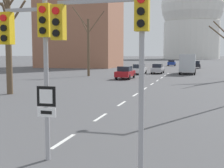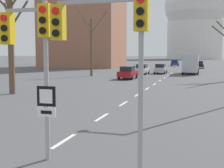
{
  "view_description": "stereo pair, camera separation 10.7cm",
  "coord_description": "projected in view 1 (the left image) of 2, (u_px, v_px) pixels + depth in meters",
  "views": [
    {
      "loc": [
        4.72,
        -3.73,
        3.2
      ],
      "look_at": [
        2.17,
        5.43,
        2.28
      ],
      "focal_mm": 50.0,
      "sensor_mm": 36.0,
      "label": 1
    },
    {
      "loc": [
        4.83,
        -3.7,
        3.2
      ],
      "look_at": [
        2.17,
        5.43,
        2.28
      ],
      "focal_mm": 50.0,
      "sensor_mm": 36.0,
      "label": 2
    }
  ],
  "objects": [
    {
      "name": "lane_stripe_2",
      "position": [
        100.0,
        117.0,
        15.75
      ],
      "size": [
        0.16,
        2.0,
        0.01
      ],
      "primitive_type": "cube",
      "color": "silver",
      "rests_on": "ground_plane"
    },
    {
      "name": "traffic_signal_centre_tall",
      "position": [
        32.0,
        41.0,
        9.22
      ],
      "size": [
        1.64,
        0.34,
        4.74
      ],
      "color": "#9E9EA3",
      "rests_on": "ground_plane"
    },
    {
      "name": "capitol_dome",
      "position": [
        192.0,
        17.0,
        188.68
      ],
      "size": [
        37.3,
        37.3,
        52.69
      ],
      "color": "silver",
      "rests_on": "ground_plane"
    },
    {
      "name": "sedan_far_right",
      "position": [
        125.0,
        72.0,
        39.61
      ],
      "size": [
        1.85,
        4.4,
        1.63
      ],
      "color": "maroon",
      "rests_on": "ground_plane"
    },
    {
      "name": "lane_stripe_1",
      "position": [
        63.0,
        141.0,
        11.44
      ],
      "size": [
        0.16,
        2.0,
        0.01
      ],
      "primitive_type": "cube",
      "color": "silver",
      "rests_on": "ground_plane"
    },
    {
      "name": "lane_stripe_10",
      "position": [
        168.0,
        74.0,
        50.27
      ],
      "size": [
        0.16,
        2.0,
        0.01
      ],
      "primitive_type": "cube",
      "color": "silver",
      "rests_on": "ground_plane"
    },
    {
      "name": "lane_stripe_6",
      "position": [
        152.0,
        84.0,
        33.01
      ],
      "size": [
        0.16,
        2.0,
        0.01
      ],
      "primitive_type": "cube",
      "color": "silver",
      "rests_on": "ground_plane"
    },
    {
      "name": "bare_tree_left_near",
      "position": [
        8.0,
        38.0,
        24.27
      ],
      "size": [
        3.84,
        2.5,
        9.0
      ],
      "color": "brown",
      "rests_on": "ground_plane"
    },
    {
      "name": "delivery_truck",
      "position": [
        188.0,
        63.0,
        49.31
      ],
      "size": [
        2.44,
        7.2,
        3.14
      ],
      "color": "#333842",
      "rests_on": "ground_plane"
    },
    {
      "name": "sedan_near_right",
      "position": [
        172.0,
        63.0,
        82.18
      ],
      "size": [
        1.94,
        3.82,
        1.59
      ],
      "color": "navy",
      "rests_on": "ground_plane"
    },
    {
      "name": "traffic_signal_near_right",
      "position": [
        111.0,
        35.0,
        8.2
      ],
      "size": [
        2.69,
        0.34,
        4.83
      ],
      "color": "#9E9EA3",
      "rests_on": "ground_plane"
    },
    {
      "name": "lane_stripe_7",
      "position": [
        157.0,
        80.0,
        37.33
      ],
      "size": [
        0.16,
        2.0,
        0.01
      ],
      "primitive_type": "cube",
      "color": "silver",
      "rests_on": "ground_plane"
    },
    {
      "name": "lane_stripe_8",
      "position": [
        162.0,
        78.0,
        41.64
      ],
      "size": [
        0.16,
        2.0,
        0.01
      ],
      "primitive_type": "cube",
      "color": "silver",
      "rests_on": "ground_plane"
    },
    {
      "name": "lane_stripe_3",
      "position": [
        122.0,
        104.0,
        20.07
      ],
      "size": [
        0.16,
        2.0,
        0.01
      ],
      "primitive_type": "cube",
      "color": "silver",
      "rests_on": "ground_plane"
    },
    {
      "name": "sedan_far_left",
      "position": [
        158.0,
        69.0,
        50.44
      ],
      "size": [
        1.75,
        4.53,
        1.59
      ],
      "color": "#B7B7BC",
      "rests_on": "ground_plane"
    },
    {
      "name": "bare_tree_left_far",
      "position": [
        88.0,
        44.0,
        44.47
      ],
      "size": [
        4.81,
        1.58,
        10.05
      ],
      "color": "brown",
      "rests_on": "ground_plane"
    },
    {
      "name": "route_sign_post",
      "position": [
        47.0,
        109.0,
        9.25
      ],
      "size": [
        0.6,
        0.08,
        2.29
      ],
      "color": "#9E9EA3",
      "rests_on": "ground_plane"
    },
    {
      "name": "lane_stripe_9",
      "position": [
        165.0,
        75.0,
        45.95
      ],
      "size": [
        0.16,
        2.0,
        0.01
      ],
      "primitive_type": "cube",
      "color": "silver",
      "rests_on": "ground_plane"
    },
    {
      "name": "apartment_block_left",
      "position": [
        80.0,
        14.0,
        74.34
      ],
      "size": [
        18.0,
        14.0,
        25.26
      ],
      "primitive_type": "cube",
      "color": "#9E664C",
      "rests_on": "ground_plane"
    },
    {
      "name": "lane_stripe_5",
      "position": [
        145.0,
        89.0,
        28.7
      ],
      "size": [
        0.16,
        2.0,
        0.01
      ],
      "primitive_type": "cube",
      "color": "silver",
      "rests_on": "ground_plane"
    },
    {
      "name": "sedan_mid_centre",
      "position": [
        196.0,
        65.0,
        69.15
      ],
      "size": [
        1.96,
        4.49,
        1.61
      ],
      "color": "black",
      "rests_on": "ground_plane"
    },
    {
      "name": "sedan_near_left",
      "position": [
        139.0,
        69.0,
        48.85
      ],
      "size": [
        1.82,
        4.48,
        1.59
      ],
      "color": "silver",
      "rests_on": "ground_plane"
    },
    {
      "name": "lane_stripe_4",
      "position": [
        135.0,
        95.0,
        24.38
      ],
      "size": [
        0.16,
        2.0,
        0.01
      ],
      "primitive_type": "cube",
      "color": "silver",
      "rests_on": "ground_plane"
    }
  ]
}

